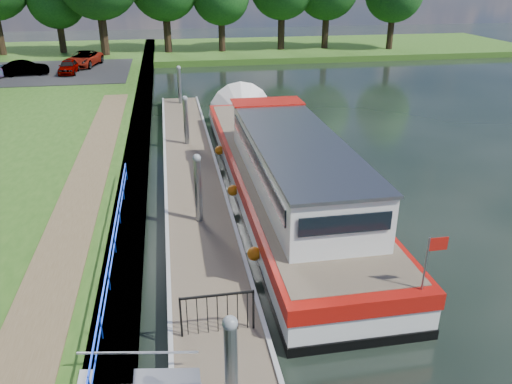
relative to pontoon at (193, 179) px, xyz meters
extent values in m
cube|color=#473D2D|center=(-2.55, 2.00, 0.20)|extent=(1.10, 90.00, 0.78)
cube|color=#2A5117|center=(12.00, 39.00, 0.12)|extent=(60.00, 18.00, 0.60)
cube|color=brown|center=(-4.40, -5.00, 0.62)|extent=(1.60, 40.00, 0.05)
cube|color=black|center=(-11.00, 25.00, 0.62)|extent=(14.00, 12.00, 0.06)
cube|color=#0C2DBF|center=(-2.75, -10.00, 1.29)|extent=(0.04, 18.00, 0.04)
cube|color=#0C2DBF|center=(-2.75, -10.00, 0.94)|extent=(0.03, 18.00, 0.03)
cylinder|color=#0C2DBF|center=(-2.75, -11.00, 0.95)|extent=(0.04, 0.04, 0.72)
cylinder|color=#0C2DBF|center=(-2.75, -9.00, 0.95)|extent=(0.04, 0.04, 0.72)
cylinder|color=#0C2DBF|center=(-2.75, -7.00, 0.95)|extent=(0.04, 0.04, 0.72)
cylinder|color=#0C2DBF|center=(-2.75, -5.00, 0.95)|extent=(0.04, 0.04, 0.72)
cylinder|color=#0C2DBF|center=(-2.75, -3.00, 0.95)|extent=(0.04, 0.04, 0.72)
cylinder|color=#0C2DBF|center=(-2.75, -1.00, 0.95)|extent=(0.04, 0.04, 0.72)
cube|color=brown|center=(0.00, 0.00, 0.10)|extent=(2.50, 30.00, 0.24)
cube|color=#9EA0A3|center=(0.00, -12.00, -0.13)|extent=(2.30, 5.00, 0.30)
cube|color=#9EA0A3|center=(0.00, -4.00, -0.13)|extent=(2.30, 5.00, 0.30)
cube|color=#9EA0A3|center=(0.00, 4.00, -0.13)|extent=(2.30, 5.00, 0.30)
cube|color=#9EA0A3|center=(0.00, 12.00, -0.13)|extent=(2.30, 5.00, 0.30)
cube|color=#9EA0A3|center=(1.19, 0.00, 0.25)|extent=(0.12, 30.00, 0.06)
cube|color=#9EA0A3|center=(-1.19, 0.00, 0.25)|extent=(0.12, 30.00, 0.06)
sphere|color=gray|center=(0.00, -13.50, 2.62)|extent=(0.30, 0.30, 0.30)
cylinder|color=gray|center=(0.00, -4.50, 0.92)|extent=(0.26, 0.26, 3.40)
sphere|color=gray|center=(0.00, -4.50, 2.62)|extent=(0.30, 0.30, 0.30)
cylinder|color=gray|center=(0.00, 4.50, 0.92)|extent=(0.26, 0.26, 3.40)
sphere|color=gray|center=(0.00, 4.50, 2.62)|extent=(0.30, 0.30, 0.30)
cylinder|color=gray|center=(0.00, 13.50, 0.92)|extent=(0.26, 0.26, 3.40)
sphere|color=gray|center=(0.00, 13.50, 2.62)|extent=(0.30, 0.30, 0.30)
cube|color=#A5A8AD|center=(-1.85, -12.02, 0.92)|extent=(2.58, 0.04, 0.41)
cube|color=black|center=(-0.90, -10.80, 0.80)|extent=(0.05, 0.05, 1.15)
cube|color=black|center=(0.90, -10.80, 0.80)|extent=(0.05, 0.05, 1.15)
cube|color=black|center=(0.00, -10.80, 1.34)|extent=(1.85, 0.05, 0.05)
cube|color=black|center=(-0.75, -10.80, 0.80)|extent=(0.02, 0.02, 1.10)
cube|color=black|center=(-0.50, -10.80, 0.80)|extent=(0.02, 0.02, 1.10)
cube|color=black|center=(-0.25, -10.80, 0.80)|extent=(0.02, 0.02, 1.10)
cube|color=black|center=(0.00, -10.80, 0.80)|extent=(0.02, 0.02, 1.10)
cube|color=black|center=(0.25, -10.80, 0.80)|extent=(0.02, 0.02, 1.10)
cube|color=black|center=(0.50, -10.80, 0.80)|extent=(0.02, 0.02, 1.10)
cube|color=black|center=(0.75, -10.80, 0.80)|extent=(0.02, 0.02, 1.10)
cube|color=black|center=(3.60, -1.61, -0.16)|extent=(4.00, 20.00, 0.55)
cube|color=silver|center=(3.60, -1.61, 0.44)|extent=(3.96, 19.90, 0.65)
cube|color=#A5120B|center=(3.60, -1.61, 1.00)|extent=(4.04, 20.00, 0.48)
cube|color=brown|center=(3.60, -1.61, 1.24)|extent=(3.68, 19.20, 0.04)
cone|color=silver|center=(3.60, 8.79, 0.37)|extent=(4.00, 1.50, 4.00)
cube|color=silver|center=(3.60, -4.11, 2.12)|extent=(3.00, 11.00, 1.75)
cube|color=gray|center=(3.60, -4.11, 3.04)|extent=(3.10, 11.20, 0.10)
cube|color=black|center=(2.08, -4.11, 2.37)|extent=(0.04, 10.00, 0.55)
cube|color=black|center=(5.12, -4.11, 2.37)|extent=(0.04, 10.00, 0.55)
cube|color=black|center=(3.60, 1.44, 2.37)|extent=(2.60, 0.04, 0.55)
cube|color=black|center=(3.60, -9.66, 2.37)|extent=(2.60, 0.04, 0.55)
cube|color=#A5120B|center=(3.60, 1.09, 3.12)|extent=(3.20, 1.60, 0.06)
cylinder|color=gray|center=(5.10, -11.31, 1.97)|extent=(0.05, 0.05, 1.50)
cube|color=#A5120B|center=(5.35, -11.31, 2.52)|extent=(0.50, 0.02, 0.35)
sphere|color=orange|center=(1.48, -7.61, 0.47)|extent=(0.44, 0.44, 0.44)
sphere|color=orange|center=(1.48, -2.61, 0.47)|extent=(0.44, 0.44, 0.44)
sphere|color=orange|center=(1.48, 2.39, 0.47)|extent=(0.44, 0.44, 0.44)
imported|color=#594C47|center=(2.40, -8.13, 2.12)|extent=(0.51, 0.69, 1.72)
cylinder|color=#332316|center=(-11.50, 36.87, 1.97)|extent=(0.70, 0.70, 3.10)
cylinder|color=#332316|center=(-6.89, 34.36, 2.56)|extent=(0.84, 0.84, 4.29)
cylinder|color=#332316|center=(-0.41, 36.36, 2.33)|extent=(0.79, 0.79, 3.83)
cylinder|color=#332316|center=(5.49, 36.09, 2.05)|extent=(0.72, 0.72, 3.26)
cylinder|color=#332316|center=(12.25, 36.38, 2.30)|extent=(0.78, 0.78, 3.77)
cylinder|color=#332316|center=(17.42, 36.40, 2.24)|extent=(0.77, 0.77, 3.65)
cylinder|color=#332316|center=(24.52, 34.52, 2.12)|extent=(0.74, 0.74, 3.41)
imported|color=#999999|center=(-8.89, 23.76, 1.23)|extent=(1.40, 3.43, 1.16)
imported|color=#999999|center=(-12.28, 23.61, 1.25)|extent=(3.81, 1.89, 1.20)
imported|color=#999999|center=(-8.09, 27.14, 1.32)|extent=(3.32, 5.21, 1.34)
camera|label=1|loc=(-0.82, -20.86, 8.53)|focal=35.00mm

